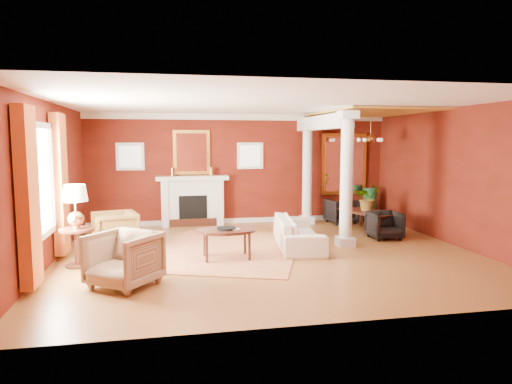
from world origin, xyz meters
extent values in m
plane|color=brown|center=(0.00, 0.00, 0.00)|extent=(8.00, 8.00, 0.00)
cube|color=maroon|center=(0.00, 3.50, 1.45)|extent=(8.00, 0.04, 2.90)
cube|color=maroon|center=(0.00, -3.50, 1.45)|extent=(8.00, 0.04, 2.90)
cube|color=maroon|center=(-4.00, 0.00, 1.45)|extent=(0.04, 7.00, 2.90)
cube|color=maroon|center=(4.00, 0.00, 1.45)|extent=(0.04, 7.00, 2.90)
cube|color=white|center=(0.00, 0.00, 2.90)|extent=(8.00, 7.00, 0.04)
cube|color=silver|center=(-1.30, 3.33, 0.60)|extent=(1.60, 0.34, 1.20)
cube|color=black|center=(-1.30, 3.16, 0.45)|extent=(0.72, 0.03, 0.70)
cube|color=black|center=(-1.30, 3.16, 0.10)|extent=(1.20, 0.05, 0.20)
cube|color=silver|center=(-1.30, 3.29, 1.24)|extent=(1.85, 0.42, 0.10)
cube|color=silver|center=(-2.00, 3.30, 0.60)|extent=(0.16, 0.40, 1.20)
cube|color=silver|center=(-0.60, 3.30, 0.60)|extent=(0.16, 0.40, 1.20)
cube|color=gold|center=(-1.30, 3.46, 1.90)|extent=(0.95, 0.06, 1.15)
cube|color=white|center=(-1.30, 3.42, 1.90)|extent=(0.78, 0.02, 0.98)
cube|color=silver|center=(-2.85, 3.47, 1.80)|extent=(0.70, 0.06, 0.70)
cube|color=white|center=(-2.85, 3.44, 1.80)|extent=(0.54, 0.02, 0.54)
cube|color=silver|center=(0.25, 3.47, 1.80)|extent=(0.70, 0.06, 0.70)
cube|color=white|center=(0.25, 3.44, 1.80)|extent=(0.54, 0.02, 0.54)
cube|color=white|center=(-3.98, -0.60, 1.55)|extent=(0.03, 1.30, 1.70)
cube|color=silver|center=(-3.95, -1.30, 1.55)|extent=(0.08, 0.10, 1.90)
cube|color=silver|center=(-3.95, 0.10, 1.55)|extent=(0.08, 0.10, 1.90)
cube|color=#B6541F|center=(-3.88, -1.60, 1.40)|extent=(0.18, 0.55, 2.60)
cube|color=#B6541F|center=(-3.88, 0.40, 1.40)|extent=(0.18, 0.55, 2.60)
cube|color=silver|center=(1.70, 0.30, 0.10)|extent=(0.34, 0.34, 0.20)
cylinder|color=silver|center=(1.70, 0.30, 1.45)|extent=(0.26, 0.26, 2.50)
cube|color=silver|center=(1.70, 0.30, 2.72)|extent=(0.36, 0.36, 0.16)
cube|color=silver|center=(1.70, 3.00, 0.10)|extent=(0.34, 0.34, 0.20)
cylinder|color=silver|center=(1.70, 3.00, 1.45)|extent=(0.26, 0.26, 2.50)
cube|color=silver|center=(1.70, 3.00, 2.72)|extent=(0.36, 0.36, 0.16)
cube|color=silver|center=(1.70, 1.90, 2.62)|extent=(0.30, 3.20, 0.32)
cube|color=gold|center=(2.85, 1.75, 2.87)|extent=(2.30, 3.40, 0.04)
cube|color=gold|center=(2.90, 3.46, 1.55)|extent=(1.30, 0.06, 1.70)
cube|color=white|center=(2.90, 3.42, 1.55)|extent=(1.10, 0.02, 1.50)
cylinder|color=#B9773A|center=(2.90, 1.80, 2.58)|extent=(0.02, 0.02, 0.65)
sphere|color=#B9773A|center=(2.90, 1.80, 2.25)|extent=(0.20, 0.20, 0.20)
sphere|color=#F4E7CF|center=(3.18, 1.80, 2.22)|extent=(0.09, 0.09, 0.09)
sphere|color=#F4E7CF|center=(2.99, 2.07, 2.22)|extent=(0.09, 0.09, 0.09)
sphere|color=#F4E7CF|center=(2.67, 1.96, 2.22)|extent=(0.09, 0.09, 0.09)
sphere|color=#F4E7CF|center=(2.67, 1.64, 2.22)|extent=(0.09, 0.09, 0.09)
sphere|color=#F4E7CF|center=(2.99, 1.53, 2.22)|extent=(0.09, 0.09, 0.09)
cube|color=silver|center=(0.00, 3.46, 2.82)|extent=(8.00, 0.08, 0.16)
cube|color=silver|center=(0.00, 3.46, 0.06)|extent=(8.00, 0.08, 0.12)
cube|color=maroon|center=(-0.77, 0.43, 0.01)|extent=(3.81, 4.37, 0.01)
imported|color=#F6E7CF|center=(0.72, 0.43, 0.41)|extent=(0.89, 2.18, 0.83)
imported|color=black|center=(-3.00, 0.91, 0.43)|extent=(0.97, 1.01, 0.86)
imported|color=tan|center=(-2.60, -1.55, 0.46)|extent=(1.21, 1.20, 0.92)
cylinder|color=black|center=(-0.87, -0.25, 0.54)|extent=(1.12, 1.12, 0.05)
cylinder|color=black|center=(-1.26, -0.49, 0.25)|extent=(0.05, 0.05, 0.51)
cylinder|color=black|center=(-0.48, -0.49, 0.25)|extent=(0.05, 0.05, 0.51)
cylinder|color=black|center=(-1.26, 0.00, 0.25)|extent=(0.05, 0.05, 0.51)
cylinder|color=black|center=(-0.48, 0.00, 0.25)|extent=(0.05, 0.05, 0.51)
imported|color=black|center=(-0.79, -0.29, 0.67)|extent=(0.16, 0.05, 0.22)
cylinder|color=black|center=(-3.50, -0.26, 0.02)|extent=(0.42, 0.42, 0.04)
cylinder|color=black|center=(-3.50, -0.26, 0.33)|extent=(0.10, 0.10, 0.66)
cylinder|color=black|center=(-3.50, -0.26, 0.66)|extent=(0.58, 0.58, 0.04)
sphere|color=#B9773A|center=(-3.50, -0.26, 0.85)|extent=(0.27, 0.27, 0.27)
cylinder|color=#B9773A|center=(-3.50, -0.26, 1.04)|extent=(0.03, 0.03, 0.29)
cone|color=#F4E7CF|center=(-3.50, -0.26, 1.30)|extent=(0.42, 0.42, 0.29)
imported|color=black|center=(2.88, 1.65, 0.40)|extent=(0.95, 1.53, 0.80)
imported|color=black|center=(2.84, 0.82, 0.34)|extent=(0.67, 0.62, 0.68)
imported|color=black|center=(2.61, 2.88, 0.36)|extent=(0.78, 0.75, 0.72)
sphere|color=#133C20|center=(3.50, 3.00, 0.18)|extent=(0.39, 0.39, 0.39)
cylinder|color=#133C20|center=(3.50, 3.00, 0.46)|extent=(0.35, 0.35, 0.92)
imported|color=#26591E|center=(2.83, 1.70, 1.05)|extent=(0.69, 0.74, 0.50)
camera|label=1|loc=(-1.91, -8.53, 2.20)|focal=32.00mm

